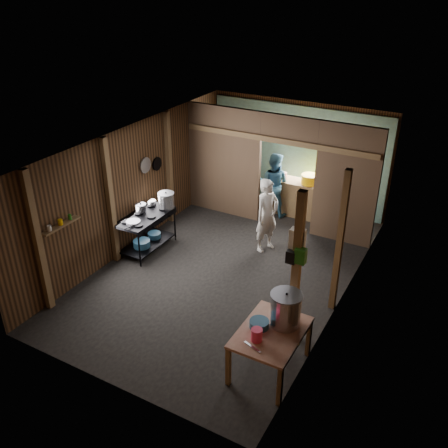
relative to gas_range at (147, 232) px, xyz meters
The scene contains 43 objects.
floor 1.93m from the gas_range, ahead, with size 4.50×7.00×0.00m, color black.
ceiling 2.90m from the gas_range, ahead, with size 4.50×7.00×0.00m, color black.
wall_back 4.21m from the gas_range, 62.80° to the left, with size 4.50×0.00×2.60m, color #54341D.
wall_front 3.94m from the gas_range, 60.64° to the right, with size 4.50×0.00×2.60m, color #54341D.
wall_left 0.99m from the gas_range, 156.91° to the left, with size 0.00×7.00×2.60m, color #54341D.
wall_right 4.23m from the gas_range, ahead, with size 0.00×7.00×2.60m, color #54341D.
partition_left 2.58m from the gas_range, 76.75° to the left, with size 1.85×0.10×2.60m, color brown.
partition_right 4.28m from the gas_range, 34.31° to the left, with size 1.35×0.10×2.60m, color brown.
partition_header 3.70m from the gas_range, 47.90° to the left, with size 1.30×0.10×0.60m, color brown.
turquoise_panel 4.15m from the gas_range, 62.41° to the left, with size 4.40×0.06×2.50m, color #73B9BA.
back_counter 3.80m from the gas_range, 54.95° to the left, with size 1.20×0.50×0.85m, color brown.
wall_clock 4.41m from the gas_range, 59.09° to the left, with size 0.20×0.20×0.03m, color silver.
post_left_a 2.62m from the gas_range, 97.00° to the right, with size 0.10×0.12×2.60m, color brown.
post_left_b 1.15m from the gas_range, 115.04° to the right, with size 0.10×0.12×2.60m, color brown.
post_left_c 1.66m from the gas_range, 102.46° to the left, with size 0.10×0.12×2.60m, color brown.
post_right 4.16m from the gas_range, ahead, with size 0.10×0.12×2.60m, color brown.
post_free 4.00m from the gas_range, 17.03° to the right, with size 0.12×0.12×2.60m, color brown.
cross_beam 3.40m from the gas_range, 50.83° to the left, with size 4.40×0.12×0.12m, color brown.
pan_lid_big 1.41m from the gas_range, 120.61° to the left, with size 0.34×0.34×0.03m, color slate.
pan_lid_small 1.53m from the gas_range, 109.01° to the left, with size 0.30×0.30×0.03m, color black.
wall_shelf 2.20m from the gas_range, 97.91° to the right, with size 0.14×0.80×0.03m, color brown.
jar_white 2.45m from the gas_range, 97.02° to the right, with size 0.07×0.07×0.10m, color silver.
jar_yellow 2.23m from the gas_range, 97.91° to the right, with size 0.08×0.08×0.10m, color #F7B408.
jar_green 2.04m from the gas_range, 98.91° to the right, with size 0.06×0.06×0.10m, color #206F18.
bag_white 4.07m from the gas_range, 16.10° to the right, with size 0.22×0.15×0.32m, color silver.
bag_green 4.16m from the gas_range, 17.56° to the right, with size 0.16×0.12×0.24m, color #206F18.
bag_black 4.03m from the gas_range, 18.47° to the right, with size 0.14×0.10×0.20m, color black.
gas_range is the anchor object (origin of this frame).
prep_table 4.19m from the gas_range, 27.79° to the right, with size 0.88×1.20×0.71m, color tan, non-canonical shape.
stove_pot_large 0.79m from the gas_range, 72.19° to the left, with size 0.35×0.35×0.35m, color #B2B1B8, non-canonical shape.
stove_pot_med 0.52m from the gas_range, 151.53° to the left, with size 0.23×0.23×0.20m, color #B2B1B8, non-canonical shape.
stove_saucepan 0.68m from the gas_range, 109.79° to the left, with size 0.18×0.18×0.11m, color #B2B1B8.
frying_pan 0.57m from the gas_range, 90.00° to the right, with size 0.29×0.51×0.07m, color slate, non-canonical shape.
blue_tub_front 0.25m from the gas_range, 90.00° to the right, with size 0.35×0.35×0.15m, color navy.
blue_tub_back 0.32m from the gas_range, 90.00° to the left, with size 0.28×0.28×0.11m, color navy.
stock_pot 4.21m from the gas_range, 24.08° to the right, with size 0.47×0.47×0.54m, color #B2B1B8, non-canonical shape.
wash_basin 4.04m from the gas_range, 29.00° to the right, with size 0.29×0.29×0.11m, color navy.
pink_bucket 4.26m from the gas_range, 31.69° to the right, with size 0.16×0.16×0.19m, color #FA305C.
knife 4.34m from the gas_range, 33.37° to the right, with size 0.30×0.04×0.01m, color #B2B1B8.
yellow_tub 3.97m from the gas_range, 52.16° to the left, with size 0.40×0.40×0.22m, color #F7B408.
red_cup 3.62m from the gas_range, 60.28° to the left, with size 0.13×0.13×0.15m, color maroon.
cook 2.54m from the gas_range, 29.29° to the left, with size 0.58×0.38×1.59m, color silver.
worker_back 3.29m from the gas_range, 60.04° to the left, with size 0.75×0.58×1.54m, color teal.
Camera 1 is at (3.89, -7.23, 5.34)m, focal length 39.27 mm.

